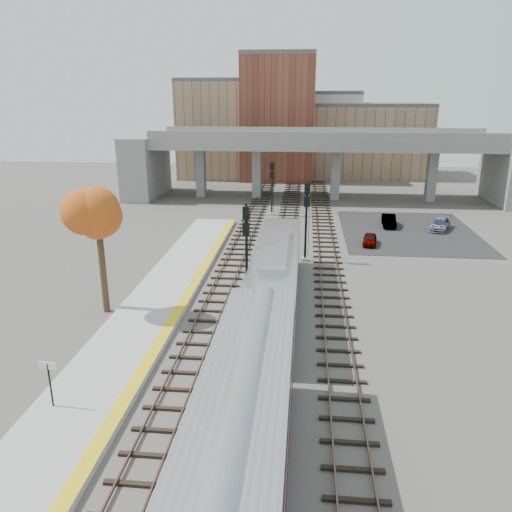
% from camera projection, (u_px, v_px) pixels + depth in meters
% --- Properties ---
extents(ground, '(160.00, 160.00, 0.00)m').
position_uv_depth(ground, '(250.00, 353.00, 28.37)').
color(ground, '#47423D').
rests_on(ground, ground).
extents(platform, '(4.50, 60.00, 0.35)m').
position_uv_depth(platform, '(127.00, 345.00, 28.99)').
color(platform, '#9E9E99').
rests_on(platform, ground).
extents(yellow_strip, '(0.70, 60.00, 0.01)m').
position_uv_depth(yellow_strip, '(158.00, 343.00, 28.76)').
color(yellow_strip, yellow).
rests_on(yellow_strip, platform).
extents(tracks, '(10.70, 95.00, 0.25)m').
position_uv_depth(tracks, '(279.00, 277.00, 40.09)').
color(tracks, black).
rests_on(tracks, ground).
extents(overpass, '(54.00, 12.00, 9.50)m').
position_uv_depth(overpass, '(321.00, 157.00, 68.71)').
color(overpass, slate).
rests_on(overpass, ground).
extents(buildings_far, '(43.00, 21.00, 20.60)m').
position_uv_depth(buildings_far, '(298.00, 131.00, 88.83)').
color(buildings_far, '#A07B5D').
rests_on(buildings_far, ground).
extents(parking_lot, '(14.00, 18.00, 0.04)m').
position_uv_depth(parking_lot, '(408.00, 231.00, 53.56)').
color(parking_lot, black).
rests_on(parking_lot, ground).
extents(locomotive, '(3.02, 19.05, 4.10)m').
position_uv_depth(locomotive, '(276.00, 275.00, 34.06)').
color(locomotive, '#A8AAB2').
rests_on(locomotive, ground).
extents(signal_mast_near, '(0.60, 0.64, 7.02)m').
position_uv_depth(signal_mast_near, '(246.00, 254.00, 34.64)').
color(signal_mast_near, '#9E9E99').
rests_on(signal_mast_near, ground).
extents(signal_mast_mid, '(0.60, 0.64, 7.10)m').
position_uv_depth(signal_mast_mid, '(306.00, 222.00, 42.97)').
color(signal_mast_mid, '#9E9E99').
rests_on(signal_mast_mid, ground).
extents(signal_mast_far, '(0.60, 0.64, 6.50)m').
position_uv_depth(signal_mast_far, '(272.00, 190.00, 59.71)').
color(signal_mast_far, '#9E9E99').
rests_on(signal_mast_far, ground).
extents(station_sign, '(0.90, 0.14, 2.27)m').
position_uv_depth(station_sign, '(49.00, 375.00, 22.50)').
color(station_sign, black).
rests_on(station_sign, platform).
extents(tree, '(3.60, 3.60, 8.84)m').
position_uv_depth(tree, '(98.00, 217.00, 31.86)').
color(tree, '#382619').
rests_on(tree, ground).
extents(car_a, '(1.77, 3.35, 1.09)m').
position_uv_depth(car_a, '(370.00, 239.00, 48.59)').
color(car_a, '#99999E').
rests_on(car_a, parking_lot).
extents(car_b, '(1.60, 3.99, 1.29)m').
position_uv_depth(car_b, '(389.00, 221.00, 55.33)').
color(car_b, '#99999E').
rests_on(car_b, parking_lot).
extents(car_c, '(3.29, 4.55, 1.22)m').
position_uv_depth(car_c, '(440.00, 224.00, 53.92)').
color(car_c, '#99999E').
rests_on(car_c, parking_lot).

